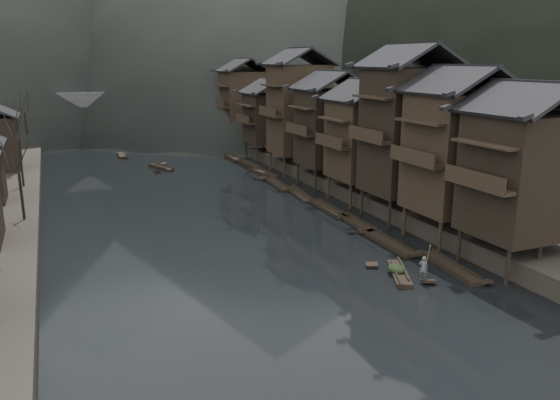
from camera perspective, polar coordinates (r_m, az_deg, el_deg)
water at (r=41.16m, az=-2.56°, el=-6.59°), size 300.00×300.00×0.00m
right_bank at (r=91.11m, az=9.49°, el=5.53°), size 40.00×200.00×1.80m
stilt_houses at (r=63.32m, az=6.15°, el=9.22°), size 9.00×67.60×16.49m
bare_trees at (r=67.36m, az=-26.02°, el=6.08°), size 3.97×74.34×7.93m
moored_sampans at (r=69.05m, az=-1.09°, el=2.30°), size 3.06×72.86×0.47m
midriver_boats at (r=83.01m, az=-14.25°, el=3.93°), size 5.83×17.59×0.44m
stone_bridge at (r=109.30m, az=-15.97°, el=8.87°), size 40.00×6.00×9.00m
hero_sampan at (r=39.67m, az=12.36°, el=-7.45°), size 2.99×5.02×0.44m
cargo_heap at (r=39.57m, az=12.10°, el=-6.60°), size 1.13×1.48×0.68m
boatman at (r=38.51m, az=14.78°, el=-6.56°), size 0.73×0.71×1.69m
bamboo_pole at (r=37.77m, az=15.28°, el=-2.72°), size 1.35×2.26×3.65m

